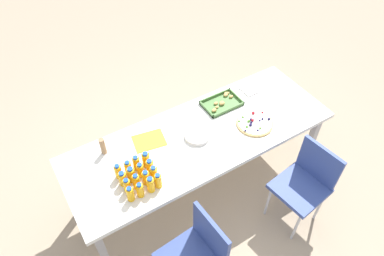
# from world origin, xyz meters

# --- Properties ---
(ground_plane) EXTENTS (12.00, 12.00, 0.00)m
(ground_plane) POSITION_xyz_m (0.00, 0.00, 0.00)
(ground_plane) COLOR tan
(party_table) EXTENTS (2.34, 0.84, 0.73)m
(party_table) POSITION_xyz_m (0.00, 0.00, 0.67)
(party_table) COLOR silver
(party_table) RESTS_ON ground_plane
(chair_near_left) EXTENTS (0.43, 0.43, 0.83)m
(chair_near_left) POSITION_xyz_m (-0.52, -0.77, 0.50)
(chair_near_left) COLOR #33478C
(chair_near_left) RESTS_ON ground_plane
(chair_near_right) EXTENTS (0.45, 0.45, 0.83)m
(chair_near_right) POSITION_xyz_m (0.60, -0.73, 0.50)
(chair_near_right) COLOR #33478C
(chair_near_right) RESTS_ON ground_plane
(juice_bottle_0) EXTENTS (0.05, 0.05, 0.14)m
(juice_bottle_0) POSITION_xyz_m (-0.77, -0.26, 0.80)
(juice_bottle_0) COLOR #FAAE14
(juice_bottle_0) RESTS_ON party_table
(juice_bottle_1) EXTENTS (0.05, 0.05, 0.14)m
(juice_bottle_1) POSITION_xyz_m (-0.69, -0.27, 0.80)
(juice_bottle_1) COLOR #FAAE14
(juice_bottle_1) RESTS_ON party_table
(juice_bottle_2) EXTENTS (0.06, 0.06, 0.15)m
(juice_bottle_2) POSITION_xyz_m (-0.61, -0.27, 0.80)
(juice_bottle_2) COLOR #F9AE14
(juice_bottle_2) RESTS_ON party_table
(juice_bottle_3) EXTENTS (0.05, 0.05, 0.14)m
(juice_bottle_3) POSITION_xyz_m (-0.54, -0.27, 0.80)
(juice_bottle_3) COLOR #F9AD14
(juice_bottle_3) RESTS_ON party_table
(juice_bottle_4) EXTENTS (0.05, 0.05, 0.14)m
(juice_bottle_4) POSITION_xyz_m (-0.76, -0.18, 0.80)
(juice_bottle_4) COLOR #FAAC14
(juice_bottle_4) RESTS_ON party_table
(juice_bottle_5) EXTENTS (0.06, 0.06, 0.15)m
(juice_bottle_5) POSITION_xyz_m (-0.68, -0.19, 0.80)
(juice_bottle_5) COLOR #FAAD14
(juice_bottle_5) RESTS_ON party_table
(juice_bottle_6) EXTENTS (0.06, 0.06, 0.13)m
(juice_bottle_6) POSITION_xyz_m (-0.61, -0.19, 0.79)
(juice_bottle_6) COLOR #F9AC14
(juice_bottle_6) RESTS_ON party_table
(juice_bottle_7) EXTENTS (0.06, 0.06, 0.15)m
(juice_bottle_7) POSITION_xyz_m (-0.54, -0.19, 0.80)
(juice_bottle_7) COLOR #F9AD14
(juice_bottle_7) RESTS_ON party_table
(juice_bottle_8) EXTENTS (0.06, 0.06, 0.14)m
(juice_bottle_8) POSITION_xyz_m (-0.76, -0.11, 0.80)
(juice_bottle_8) COLOR #F9AC14
(juice_bottle_8) RESTS_ON party_table
(juice_bottle_9) EXTENTS (0.06, 0.06, 0.14)m
(juice_bottle_9) POSITION_xyz_m (-0.69, -0.11, 0.80)
(juice_bottle_9) COLOR #F9AC14
(juice_bottle_9) RESTS_ON party_table
(juice_bottle_10) EXTENTS (0.05, 0.05, 0.14)m
(juice_bottle_10) POSITION_xyz_m (-0.61, -0.11, 0.80)
(juice_bottle_10) COLOR #F9AD14
(juice_bottle_10) RESTS_ON party_table
(juice_bottle_11) EXTENTS (0.06, 0.06, 0.14)m
(juice_bottle_11) POSITION_xyz_m (-0.53, -0.12, 0.80)
(juice_bottle_11) COLOR #FAAE14
(juice_bottle_11) RESTS_ON party_table
(juice_bottle_12) EXTENTS (0.05, 0.05, 0.14)m
(juice_bottle_12) POSITION_xyz_m (-0.76, -0.03, 0.80)
(juice_bottle_12) COLOR #FAAC14
(juice_bottle_12) RESTS_ON party_table
(juice_bottle_13) EXTENTS (0.05, 0.05, 0.14)m
(juice_bottle_13) POSITION_xyz_m (-0.68, -0.04, 0.80)
(juice_bottle_13) COLOR #F9AD14
(juice_bottle_13) RESTS_ON party_table
(juice_bottle_14) EXTENTS (0.05, 0.05, 0.14)m
(juice_bottle_14) POSITION_xyz_m (-0.61, -0.03, 0.80)
(juice_bottle_14) COLOR #F9AE14
(juice_bottle_14) RESTS_ON party_table
(juice_bottle_15) EXTENTS (0.06, 0.06, 0.15)m
(juice_bottle_15) POSITION_xyz_m (-0.53, -0.04, 0.80)
(juice_bottle_15) COLOR #FAAC14
(juice_bottle_15) RESTS_ON party_table
(fruit_pizza) EXTENTS (0.32, 0.32, 0.05)m
(fruit_pizza) POSITION_xyz_m (0.48, -0.13, 0.74)
(fruit_pizza) COLOR tan
(fruit_pizza) RESTS_ON party_table
(snack_tray) EXTENTS (0.35, 0.24, 0.04)m
(snack_tray) POSITION_xyz_m (0.38, 0.23, 0.74)
(snack_tray) COLOR #477238
(snack_tray) RESTS_ON party_table
(plate_stack) EXTENTS (0.22, 0.22, 0.03)m
(plate_stack) POSITION_xyz_m (-0.03, 0.00, 0.75)
(plate_stack) COLOR silver
(plate_stack) RESTS_ON party_table
(napkin_stack) EXTENTS (0.15, 0.15, 0.01)m
(napkin_stack) POSITION_xyz_m (0.72, 0.24, 0.74)
(napkin_stack) COLOR white
(napkin_stack) RESTS_ON party_table
(cardboard_tube) EXTENTS (0.04, 0.04, 0.16)m
(cardboard_tube) POSITION_xyz_m (-0.77, 0.25, 0.81)
(cardboard_tube) COLOR #9E7A56
(cardboard_tube) RESTS_ON party_table
(paper_folder) EXTENTS (0.29, 0.24, 0.01)m
(paper_folder) POSITION_xyz_m (-0.40, 0.18, 0.73)
(paper_folder) COLOR yellow
(paper_folder) RESTS_ON party_table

